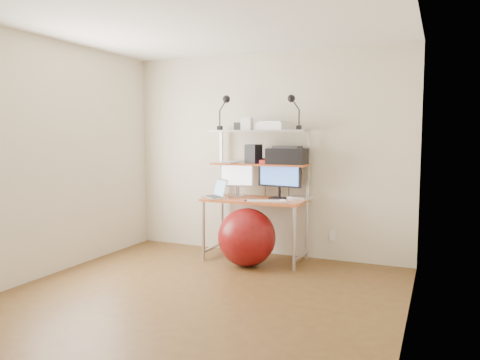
# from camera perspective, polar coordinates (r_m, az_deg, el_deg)

# --- Properties ---
(room) EXTENTS (3.60, 3.60, 3.60)m
(room) POSITION_cam_1_polar(r_m,az_deg,el_deg) (4.20, -5.31, 2.20)
(room) COLOR brown
(room) RESTS_ON ground
(computer_desk) EXTENTS (1.20, 0.60, 1.57)m
(computer_desk) POSITION_cam_1_polar(r_m,az_deg,el_deg) (5.58, 2.13, -0.01)
(computer_desk) COLOR #BE5624
(computer_desk) RESTS_ON ground
(desktop) EXTENTS (1.20, 0.60, 0.00)m
(desktop) POSITION_cam_1_polar(r_m,az_deg,el_deg) (5.55, 1.89, -2.28)
(desktop) COLOR #BE5624
(desktop) RESTS_ON computer_desk
(mid_shelf) EXTENTS (1.18, 0.34, 0.00)m
(mid_shelf) POSITION_cam_1_polar(r_m,az_deg,el_deg) (5.63, 2.39, 2.03)
(mid_shelf) COLOR #BE5624
(mid_shelf) RESTS_ON computer_desk
(top_shelf) EXTENTS (1.18, 0.34, 0.00)m
(top_shelf) POSITION_cam_1_polar(r_m,az_deg,el_deg) (5.62, 2.40, 6.11)
(top_shelf) COLOR #B4B4B9
(top_shelf) RESTS_ON computer_desk
(floor) EXTENTS (3.60, 3.60, 0.00)m
(floor) POSITION_cam_1_polar(r_m,az_deg,el_deg) (4.45, -5.16, -14.10)
(floor) COLOR brown
(floor) RESTS_ON ground
(wall_outlet) EXTENTS (0.08, 0.01, 0.12)m
(wall_outlet) POSITION_cam_1_polar(r_m,az_deg,el_deg) (5.71, 11.19, -6.65)
(wall_outlet) COLOR white
(wall_outlet) RESTS_ON room
(monitor_silver) EXTENTS (0.41, 0.19, 0.46)m
(monitor_silver) POSITION_cam_1_polar(r_m,az_deg,el_deg) (5.74, -0.36, 0.46)
(monitor_silver) COLOR #AEAEB3
(monitor_silver) RESTS_ON desktop
(monitor_black) EXTENTS (0.56, 0.19, 0.56)m
(monitor_black) POSITION_cam_1_polar(r_m,az_deg,el_deg) (5.55, 4.83, 0.62)
(monitor_black) COLOR black
(monitor_black) RESTS_ON desktop
(laptop) EXTENTS (0.41, 0.41, 0.28)m
(laptop) POSITION_cam_1_polar(r_m,az_deg,el_deg) (5.63, -2.83, -1.68)
(laptop) COLOR silver
(laptop) RESTS_ON desktop
(keyboard) EXTENTS (0.48, 0.27, 0.01)m
(keyboard) POSITION_cam_1_polar(r_m,az_deg,el_deg) (5.31, 3.35, -2.57)
(keyboard) COLOR white
(keyboard) RESTS_ON desktop
(mouse) EXTENTS (0.10, 0.07, 0.02)m
(mouse) POSITION_cam_1_polar(r_m,az_deg,el_deg) (5.31, 5.35, -2.52)
(mouse) COLOR white
(mouse) RESTS_ON desktop
(mac_mini) EXTENTS (0.27, 0.27, 0.04)m
(mac_mini) POSITION_cam_1_polar(r_m,az_deg,el_deg) (5.48, 7.32, -2.19)
(mac_mini) COLOR silver
(mac_mini) RESTS_ON desktop
(phone) EXTENTS (0.09, 0.15, 0.01)m
(phone) POSITION_cam_1_polar(r_m,az_deg,el_deg) (5.39, 1.24, -2.45)
(phone) COLOR black
(phone) RESTS_ON desktop
(printer) EXTENTS (0.46, 0.31, 0.21)m
(printer) POSITION_cam_1_polar(r_m,az_deg,el_deg) (5.52, 5.82, 2.98)
(printer) COLOR black
(printer) RESTS_ON mid_shelf
(nas_cube) EXTENTS (0.19, 0.19, 0.23)m
(nas_cube) POSITION_cam_1_polar(r_m,az_deg,el_deg) (5.65, 1.65, 3.21)
(nas_cube) COLOR black
(nas_cube) RESTS_ON mid_shelf
(red_box) EXTENTS (0.17, 0.12, 0.05)m
(red_box) POSITION_cam_1_polar(r_m,az_deg,el_deg) (5.53, 3.36, 2.21)
(red_box) COLOR red
(red_box) RESTS_ON mid_shelf
(scanner) EXTENTS (0.44, 0.33, 0.10)m
(scanner) POSITION_cam_1_polar(r_m,az_deg,el_deg) (5.59, 3.99, 6.60)
(scanner) COLOR white
(scanner) RESTS_ON top_shelf
(box_white) EXTENTS (0.13, 0.11, 0.15)m
(box_white) POSITION_cam_1_polar(r_m,az_deg,el_deg) (5.64, 0.88, 6.86)
(box_white) COLOR white
(box_white) RESTS_ON top_shelf
(box_grey) EXTENTS (0.10, 0.10, 0.09)m
(box_grey) POSITION_cam_1_polar(r_m,az_deg,el_deg) (5.73, -0.19, 6.56)
(box_grey) COLOR #2C2D2F
(box_grey) RESTS_ON top_shelf
(clip_lamp_left) EXTENTS (0.17, 0.09, 0.42)m
(clip_lamp_left) POSITION_cam_1_polar(r_m,az_deg,el_deg) (5.72, -1.84, 9.15)
(clip_lamp_left) COLOR black
(clip_lamp_left) RESTS_ON top_shelf
(clip_lamp_right) EXTENTS (0.16, 0.09, 0.40)m
(clip_lamp_right) POSITION_cam_1_polar(r_m,az_deg,el_deg) (5.44, 6.47, 9.18)
(clip_lamp_right) COLOR black
(clip_lamp_right) RESTS_ON top_shelf
(exercise_ball) EXTENTS (0.66, 0.66, 0.66)m
(exercise_ball) POSITION_cam_1_polar(r_m,az_deg,el_deg) (5.37, 0.83, -6.98)
(exercise_ball) COLOR maroon
(exercise_ball) RESTS_ON floor
(paper_stack) EXTENTS (0.37, 0.41, 0.02)m
(paper_stack) POSITION_cam_1_polar(r_m,az_deg,el_deg) (5.78, -1.20, 2.22)
(paper_stack) COLOR white
(paper_stack) RESTS_ON mid_shelf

